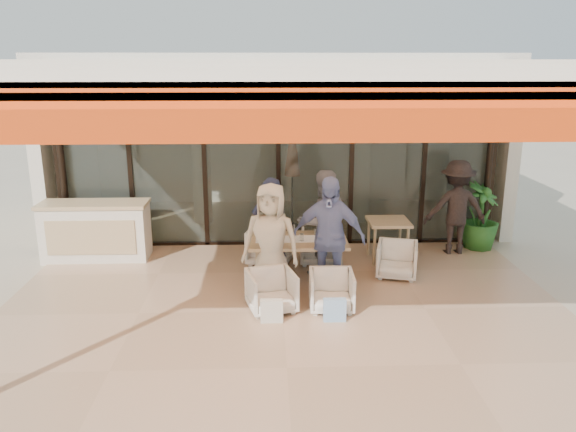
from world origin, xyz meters
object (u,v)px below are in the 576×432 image
dining_table (298,243)px  diner_navy (270,227)px  chair_near_right (332,289)px  diner_grey (323,223)px  side_table (388,226)px  potted_palm (481,217)px  chair_near_left (271,289)px  diner_cream (271,241)px  diner_periwinkle (329,237)px  chair_far_left (270,244)px  chair_far_right (319,245)px  standing_woman (456,208)px  host_counter (96,231)px  side_chair (397,258)px

dining_table → diner_navy: 0.62m
dining_table → chair_near_right: size_ratio=2.40×
diner_grey → diner_navy: bearing=-15.7°
diner_navy → side_table: (2.03, 0.55, -0.18)m
chair_near_right → diner_navy: bearing=122.7°
side_table → potted_palm: potted_palm is taller
chair_near_left → diner_cream: bearing=75.3°
diner_navy → diner_periwinkle: (0.84, -0.90, 0.10)m
chair_far_left → chair_far_right: bearing=-164.2°
chair_near_left → chair_near_right: bearing=-14.7°
dining_table → diner_periwinkle: size_ratio=0.82×
chair_near_right → standing_woman: (2.48, 2.32, 0.55)m
diner_navy → side_table: bearing=-177.8°
chair_near_left → standing_woman: standing_woman is taller
chair_near_left → chair_near_right: (0.84, 0.00, -0.01)m
dining_table → diner_cream: diner_cream is taller
standing_woman → diner_grey: bearing=21.3°
dining_table → chair_near_left: (-0.41, -0.96, -0.36)m
chair_near_right → potted_palm: potted_palm is taller
host_counter → potted_palm: size_ratio=1.47×
chair_near_right → potted_palm: 3.97m
chair_near_right → side_table: side_table is taller
standing_woman → chair_far_left: bearing=8.1°
dining_table → diner_navy: diner_navy is taller
chair_near_right → standing_woman: standing_woman is taller
side_table → chair_near_right: bearing=-121.5°
chair_near_left → standing_woman: bearing=20.2°
diner_grey → chair_near_left: bearing=43.4°
dining_table → chair_near_right: bearing=-66.0°
diner_grey → side_table: size_ratio=2.33×
host_counter → side_chair: 5.19m
chair_far_right → diner_cream: bearing=64.8°
chair_far_right → standing_woman: 2.57m
host_counter → diner_periwinkle: 4.27m
diner_navy → chair_far_left: bearing=-102.9°
chair_near_left → diner_periwinkle: bearing=16.0°
diner_periwinkle → side_table: 1.90m
chair_far_right → diner_navy: (-0.84, -0.50, 0.49)m
side_table → standing_woman: bearing=16.3°
dining_table → diner_grey: diner_grey is taller
dining_table → chair_far_left: size_ratio=2.08×
diner_navy → diner_cream: diner_cream is taller
chair_far_right → chair_near_left: size_ratio=1.00×
host_counter → chair_far_left: host_counter is taller
chair_near_left → diner_periwinkle: size_ratio=0.35×
dining_table → diner_grey: bearing=46.2°
dining_table → standing_woman: 3.22m
chair_far_left → potted_palm: size_ratio=0.58×
chair_far_left → diner_grey: diner_grey is taller
diner_navy → standing_woman: bearing=-177.3°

